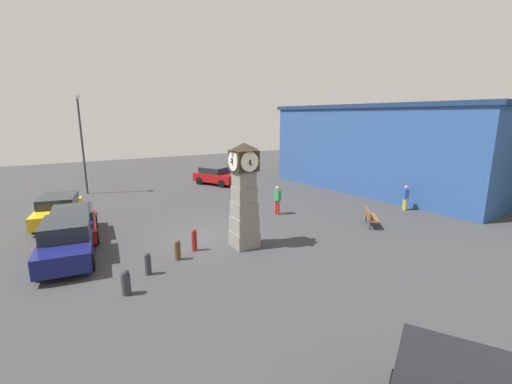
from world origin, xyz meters
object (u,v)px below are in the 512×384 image
(bollard_end_row, at_px, (194,240))
(car_navy_sedan, at_px, (58,209))
(street_lamp_near_road, at_px, (82,139))
(car_far_lot, at_px, (216,175))
(bench, at_px, (371,216))
(bollard_near_tower, at_px, (126,282))
(pedestrian_by_cars, at_px, (405,196))
(pedestrian_near_bench, at_px, (277,198))
(clock_tower, at_px, (244,197))
(car_near_tower, at_px, (74,223))
(car_by_building, at_px, (67,241))
(bollard_far_row, at_px, (178,250))
(bollard_mid_row, at_px, (148,263))

(bollard_end_row, xyz_separation_m, car_navy_sedan, (-7.71, -4.99, 0.26))
(street_lamp_near_road, bearing_deg, car_far_lot, 80.72)
(bench, relative_size, street_lamp_near_road, 0.22)
(bollard_near_tower, xyz_separation_m, car_far_lot, (-15.74, 10.35, 0.31))
(car_far_lot, bearing_deg, pedestrian_by_cars, 26.06)
(car_far_lot, height_order, pedestrian_near_bench, pedestrian_near_bench)
(clock_tower, bearing_deg, pedestrian_near_bench, 130.13)
(car_near_tower, bearing_deg, bollard_near_tower, 9.03)
(bench, height_order, street_lamp_near_road, street_lamp_near_road)
(car_by_building, height_order, bench, car_by_building)
(bollard_near_tower, height_order, car_far_lot, car_far_lot)
(bollard_near_tower, height_order, car_by_building, car_by_building)
(pedestrian_by_cars, height_order, street_lamp_near_road, street_lamp_near_road)
(bollard_far_row, height_order, bench, bench)
(bollard_end_row, distance_m, car_near_tower, 6.34)
(car_navy_sedan, distance_m, pedestrian_near_bench, 12.32)
(bench, bearing_deg, street_lamp_near_road, -143.08)
(bollard_end_row, height_order, car_navy_sedan, car_navy_sedan)
(bollard_mid_row, xyz_separation_m, bollard_end_row, (-1.33, 2.32, 0.06))
(clock_tower, bearing_deg, street_lamp_near_road, -161.86)
(bollard_near_tower, relative_size, bollard_end_row, 0.90)
(bench, bearing_deg, bollard_far_row, -95.23)
(bollard_end_row, bearing_deg, car_near_tower, -135.84)
(bollard_far_row, bearing_deg, pedestrian_by_cars, 90.59)
(bollard_mid_row, distance_m, bench, 11.72)
(clock_tower, height_order, car_far_lot, clock_tower)
(clock_tower, xyz_separation_m, bollard_near_tower, (1.80, -5.44, -1.86))
(car_near_tower, xyz_separation_m, car_far_lot, (-8.74, 11.47, 0.03))
(bollard_end_row, distance_m, street_lamp_near_road, 15.64)
(bollard_far_row, xyz_separation_m, bollard_end_row, (-0.58, 0.94, 0.06))
(car_far_lot, distance_m, pedestrian_near_bench, 10.41)
(bollard_mid_row, xyz_separation_m, street_lamp_near_road, (-16.25, -0.65, 3.68))
(bollard_near_tower, bearing_deg, pedestrian_near_bench, 119.01)
(bollard_near_tower, xyz_separation_m, bench, (-0.93, 12.70, 0.08))
(bench, bearing_deg, bollard_mid_row, -90.96)
(bollard_near_tower, relative_size, bollard_mid_row, 1.02)
(bench, distance_m, pedestrian_by_cars, 4.51)
(pedestrian_near_bench, height_order, street_lamp_near_road, street_lamp_near_road)
(clock_tower, relative_size, bench, 2.97)
(car_navy_sedan, bearing_deg, car_near_tower, 10.29)
(bollard_mid_row, height_order, bollard_far_row, bollard_mid_row)
(bollard_end_row, relative_size, bench, 0.63)
(car_near_tower, xyz_separation_m, street_lamp_near_road, (-10.38, 1.45, 3.39))
(pedestrian_by_cars, bearing_deg, car_far_lot, -153.94)
(car_near_tower, bearing_deg, car_navy_sedan, -169.71)
(bollard_mid_row, bearing_deg, bench, 89.04)
(car_navy_sedan, bearing_deg, pedestrian_by_cars, 66.54)
(car_by_building, distance_m, pedestrian_near_bench, 11.23)
(car_by_building, bearing_deg, bollard_near_tower, 19.97)
(clock_tower, bearing_deg, bollard_mid_row, -81.36)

